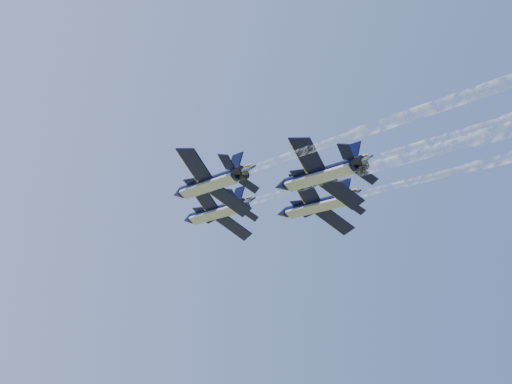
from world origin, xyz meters
TOP-DOWN VIEW (x-y plane):
  - jet_lead at (1.44, 12.32)m, footprint 11.33×17.03m
  - jet_left at (-6.98, -0.17)m, footprint 11.33×17.03m
  - jet_right at (11.73, 0.58)m, footprint 11.33×17.03m
  - jet_slot at (2.74, -11.42)m, footprint 11.33×17.03m

SIDE VIEW (x-z plane):
  - jet_lead at x=1.44m, z-range 93.78..100.97m
  - jet_left at x=-6.98m, z-range 93.78..100.97m
  - jet_right at x=11.73m, z-range 93.78..100.97m
  - jet_slot at x=2.74m, z-range 93.78..100.97m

